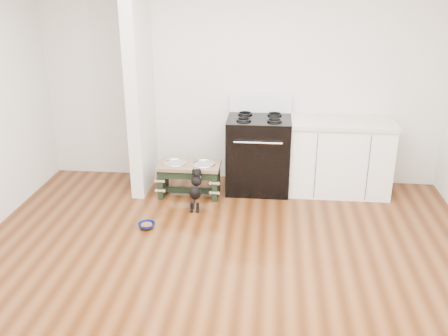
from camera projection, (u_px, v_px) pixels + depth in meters
ground at (219, 286)px, 4.33m from camera, size 5.00×5.00×0.00m
room_shell at (219, 104)px, 3.74m from camera, size 5.00×5.00×5.00m
partition_wall at (140, 81)px, 5.89m from camera, size 0.15×0.80×2.70m
oven_range at (259, 152)px, 6.13m from camera, size 0.76×0.69×1.14m
cabinet_run at (339, 157)px, 6.07m from camera, size 1.24×0.64×0.91m
dog_feeder at (189, 173)px, 6.00m from camera, size 0.74×0.40×0.42m
puppy at (196, 188)px, 5.69m from camera, size 0.13×0.38×0.45m
floor_bowl at (147, 225)px, 5.31m from camera, size 0.22×0.22×0.06m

